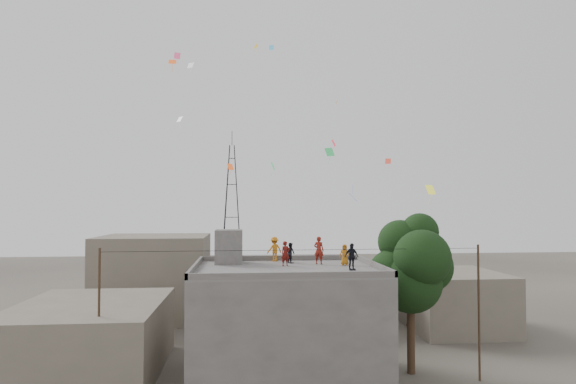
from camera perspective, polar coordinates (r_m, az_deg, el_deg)
The scene contains 18 objects.
ground at distance 28.12m, azimuth -0.24°, elevation -21.45°, with size 140.00×140.00×0.00m, color #3F3933.
main_building at distance 27.25m, azimuth -0.24°, elevation -15.39°, with size 10.00×8.00×6.10m.
parapet at distance 26.68m, azimuth -0.24°, elevation -8.70°, with size 10.00×8.00×0.30m.
stair_head_box at distance 29.10m, azimuth -7.02°, elevation -6.43°, with size 1.60×1.80×2.00m, color #54524E.
neighbor_west at distance 30.61m, azimuth -22.44°, elevation -15.76°, with size 8.00×10.00×4.00m, color #655F50.
neighbor_north at distance 41.20m, azimuth 0.87°, elevation -11.54°, with size 12.00×9.00×5.00m, color #54524E.
neighbor_northwest at distance 43.49m, azimuth -15.59°, elevation -9.62°, with size 9.00×8.00×7.00m, color #655F50.
neighbor_east at distance 40.52m, azimuth 19.03°, elevation -12.03°, with size 7.00×8.00×4.40m, color #655F50.
tree at distance 28.86m, azimuth 14.55°, elevation -8.41°, with size 4.90×4.60×9.10m.
utility_line at distance 25.91m, azimuth 1.15°, elevation -14.34°, with size 20.12×0.62×7.40m.
transmission_tower at distance 66.41m, azimuth -6.69°, elevation -2.15°, with size 2.97×2.97×20.01m.
person_red_adult at distance 28.56m, azimuth 3.68°, elevation -6.90°, with size 0.59×0.39×1.63m, color maroon.
person_orange_child at distance 28.21m, azimuth 6.73°, elevation -7.39°, with size 0.59×0.38×1.20m, color #B06514.
person_dark_child at distance 29.04m, azimuth 0.30°, elevation -7.22°, with size 0.59×0.46×1.22m, color black.
person_dark_adult at distance 25.97m, azimuth 7.54°, elevation -7.61°, with size 0.84×0.35×1.43m, color black.
person_orange_adult at distance 29.96m, azimuth -1.62°, elevation -6.78°, with size 0.97×0.56×1.51m, color orange.
person_red_child at distance 27.58m, azimuth -0.30°, elevation -7.31°, with size 0.51×0.34×1.41m, color maroon.
kites at distance 33.05m, azimuth 0.07°, elevation 7.53°, with size 17.13×15.66×12.99m.
Camera 1 is at (-2.30, -26.39, 9.43)m, focal length 30.00 mm.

